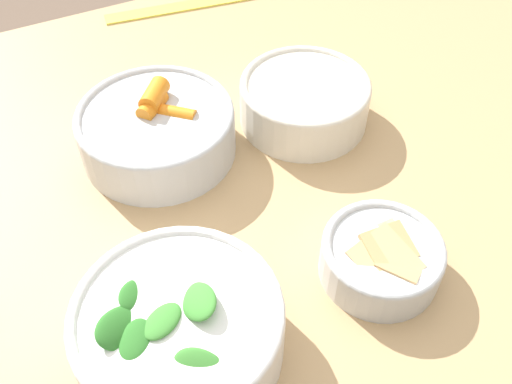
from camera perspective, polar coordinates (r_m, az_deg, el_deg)
The scene contains 6 objects.
dining_table at distance 0.78m, azimuth 2.78°, elevation -2.59°, with size 1.29×0.90×0.76m.
bowl_carrots at distance 0.70m, azimuth -9.83°, elevation 6.20°, with size 0.19×0.19×0.08m.
bowl_greens at distance 0.52m, azimuth -7.76°, elevation -13.43°, with size 0.19×0.19×0.09m.
bowl_beans_hotdog at distance 0.74m, azimuth 4.81°, elevation 8.94°, with size 0.16×0.16×0.06m.
bowl_cookies at distance 0.59m, azimuth 12.46°, elevation -6.37°, with size 0.12×0.12×0.05m.
ruler at distance 1.00m, azimuth -5.13°, elevation 18.34°, with size 0.33×0.07×0.00m.
Camera 1 is at (-0.25, -0.42, 1.25)m, focal length 40.00 mm.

